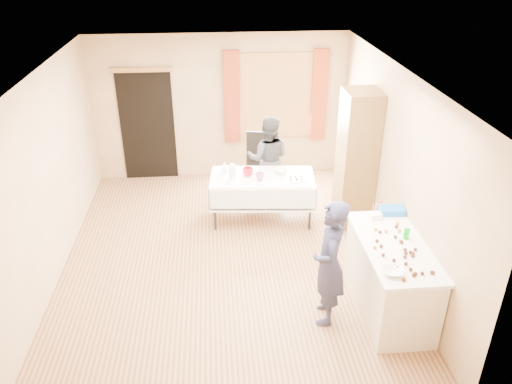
{
  "coord_description": "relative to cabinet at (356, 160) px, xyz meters",
  "views": [
    {
      "loc": [
        -0.12,
        -5.86,
        4.07
      ],
      "look_at": [
        0.41,
        0.0,
        1.01
      ],
      "focal_mm": 35.0,
      "sensor_mm": 36.0,
      "label": 1
    }
  ],
  "objects": [
    {
      "name": "floor",
      "position": [
        -1.99,
        -0.82,
        -1.07
      ],
      "size": [
        4.5,
        5.5,
        0.02
      ],
      "primitive_type": "cube",
      "color": "#9E7047",
      "rests_on": "ground"
    },
    {
      "name": "ceiling",
      "position": [
        -1.99,
        -0.82,
        1.55
      ],
      "size": [
        4.5,
        5.5,
        0.02
      ],
      "primitive_type": "cube",
      "color": "white",
      "rests_on": "floor"
    },
    {
      "name": "wall_back",
      "position": [
        -1.99,
        1.94,
        0.24
      ],
      "size": [
        4.5,
        0.02,
        2.6
      ],
      "primitive_type": "cube",
      "color": "tan",
      "rests_on": "floor"
    },
    {
      "name": "wall_front",
      "position": [
        -1.99,
        -3.58,
        0.24
      ],
      "size": [
        4.5,
        0.02,
        2.6
      ],
      "primitive_type": "cube",
      "color": "tan",
      "rests_on": "floor"
    },
    {
      "name": "wall_left",
      "position": [
        -4.25,
        -0.82,
        0.24
      ],
      "size": [
        0.02,
        5.5,
        2.6
      ],
      "primitive_type": "cube",
      "color": "tan",
      "rests_on": "floor"
    },
    {
      "name": "wall_right",
      "position": [
        0.27,
        -0.82,
        0.24
      ],
      "size": [
        0.02,
        5.5,
        2.6
      ],
      "primitive_type": "cube",
      "color": "tan",
      "rests_on": "floor"
    },
    {
      "name": "window_frame",
      "position": [
        -0.99,
        1.9,
        0.44
      ],
      "size": [
        1.32,
        0.06,
        1.52
      ],
      "primitive_type": "cube",
      "color": "olive",
      "rests_on": "wall_back"
    },
    {
      "name": "window_pane",
      "position": [
        -0.99,
        1.88,
        0.44
      ],
      "size": [
        1.2,
        0.02,
        1.4
      ],
      "primitive_type": "cube",
      "color": "white",
      "rests_on": "wall_back"
    },
    {
      "name": "curtain_left",
      "position": [
        -1.77,
        1.85,
        0.44
      ],
      "size": [
        0.28,
        0.06,
        1.65
      ],
      "primitive_type": "cube",
      "color": "maroon",
      "rests_on": "wall_back"
    },
    {
      "name": "curtain_right",
      "position": [
        -0.21,
        1.85,
        0.44
      ],
      "size": [
        0.28,
        0.06,
        1.65
      ],
      "primitive_type": "cube",
      "color": "maroon",
      "rests_on": "wall_back"
    },
    {
      "name": "doorway",
      "position": [
        -3.29,
        1.91,
        -0.06
      ],
      "size": [
        0.95,
        0.04,
        2.0
      ],
      "primitive_type": "cube",
      "color": "black",
      "rests_on": "floor"
    },
    {
      "name": "door_lintel",
      "position": [
        -3.29,
        1.88,
        0.96
      ],
      "size": [
        1.05,
        0.06,
        0.08
      ],
      "primitive_type": "cube",
      "color": "olive",
      "rests_on": "wall_back"
    },
    {
      "name": "cabinet",
      "position": [
        0.0,
        0.0,
        0.0
      ],
      "size": [
        0.5,
        0.6,
        2.11
      ],
      "primitive_type": "cube",
      "color": "brown",
      "rests_on": "floor"
    },
    {
      "name": "counter",
      "position": [
        -0.1,
        -2.07,
        -0.6
      ],
      "size": [
        0.74,
        1.57,
        0.91
      ],
      "color": "beige",
      "rests_on": "floor"
    },
    {
      "name": "party_table",
      "position": [
        -1.4,
        0.18,
        -0.61
      ],
      "size": [
        1.67,
        0.96,
        0.75
      ],
      "rotation": [
        0.0,
        0.0,
        -0.09
      ],
      "color": "black",
      "rests_on": "floor"
    },
    {
      "name": "chair",
      "position": [
        -1.37,
        1.15,
        -0.74
      ],
      "size": [
        0.49,
        0.49,
        1.05
      ],
      "rotation": [
        0.0,
        0.0,
        -0.14
      ],
      "color": "black",
      "rests_on": "floor"
    },
    {
      "name": "girl",
      "position": [
        -0.88,
        -2.19,
        -0.28
      ],
      "size": [
        0.69,
        0.56,
        1.55
      ],
      "primitive_type": "imported",
      "rotation": [
        0.0,
        0.0,
        -1.74
      ],
      "color": "#1C1D3C",
      "rests_on": "floor"
    },
    {
      "name": "woman",
      "position": [
        -1.23,
        0.85,
        -0.32
      ],
      "size": [
        0.95,
        0.85,
        1.48
      ],
      "primitive_type": "imported",
      "rotation": [
        0.0,
        0.0,
        2.93
      ],
      "color": "black",
      "rests_on": "floor"
    },
    {
      "name": "soda_can",
      "position": [
        0.07,
        -1.96,
        -0.08
      ],
      "size": [
        0.07,
        0.07,
        0.12
      ],
      "primitive_type": "cylinder",
      "rotation": [
        0.0,
        0.0,
        -0.06
      ],
      "color": "#079912",
      "rests_on": "counter"
    },
    {
      "name": "mixing_bowl",
      "position": [
        -0.31,
        -2.61,
        -0.12
      ],
      "size": [
        0.27,
        0.27,
        0.05
      ],
      "primitive_type": "imported",
      "rotation": [
        0.0,
        0.0,
        -0.13
      ],
      "color": "white",
      "rests_on": "counter"
    },
    {
      "name": "foam_block",
      "position": [
        -0.16,
        -1.5,
        -0.11
      ],
      "size": [
        0.17,
        0.13,
        0.08
      ],
      "primitive_type": "cube",
      "rotation": [
        0.0,
        0.0,
        0.23
      ],
      "color": "white",
      "rests_on": "counter"
    },
    {
      "name": "blue_basket",
      "position": [
        0.1,
        -1.37,
        -0.11
      ],
      "size": [
        0.32,
        0.23,
        0.08
      ],
      "primitive_type": "cube",
      "rotation": [
        0.0,
        0.0,
        -0.09
      ],
      "color": "blue",
      "rests_on": "counter"
    },
    {
      "name": "pitcher",
      "position": [
        -1.86,
        0.14,
        -0.2
      ],
      "size": [
        0.13,
        0.13,
        0.22
      ],
      "primitive_type": "cylinder",
      "rotation": [
        0.0,
        0.0,
        0.25
      ],
      "color": "silver",
      "rests_on": "party_table"
    },
    {
      "name": "cup_red",
      "position": [
        -1.62,
        0.23,
        -0.24
      ],
      "size": [
        0.29,
        0.29,
        0.13
      ],
      "primitive_type": "imported",
      "rotation": [
        0.0,
        0.0,
        -0.43
      ],
      "color": "#AF1019",
      "rests_on": "party_table"
    },
    {
      "name": "cup_rainbow",
      "position": [
        -1.45,
        0.05,
        -0.24
      ],
      "size": [
        0.22,
        0.22,
        0.12
      ],
      "primitive_type": "imported",
      "rotation": [
        0.0,
        0.0,
        -0.36
      ],
      "color": "red",
      "rests_on": "party_table"
    },
    {
      "name": "small_bowl",
      "position": [
        -1.1,
        0.28,
        -0.28
      ],
      "size": [
        0.24,
        0.24,
        0.06
      ],
      "primitive_type": "imported",
      "rotation": [
        0.0,
        0.0,
        -0.14
      ],
      "color": "white",
      "rests_on": "party_table"
    },
    {
      "name": "pastry_tray",
      "position": [
        -0.9,
        0.01,
        -0.3
      ],
      "size": [
        0.3,
        0.23,
        0.02
      ],
      "primitive_type": "cube",
      "rotation": [
        0.0,
        0.0,
        0.12
      ],
      "color": "white",
      "rests_on": "party_table"
    },
    {
      "name": "bottle",
      "position": [
        -1.96,
        0.39,
        -0.22
      ],
      "size": [
        0.13,
        0.13,
        0.16
      ],
      "primitive_type": "imported",
      "rotation": [
        0.0,
        0.0,
        -0.43
      ],
      "color": "white",
      "rests_on": "party_table"
    },
    {
      "name": "cake_balls",
      "position": [
        -0.09,
        -2.23,
        -0.12
      ],
      "size": [
        0.5,
        1.13,
        0.04
      ],
      "color": "#3F2314",
      "rests_on": "counter"
    }
  ]
}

